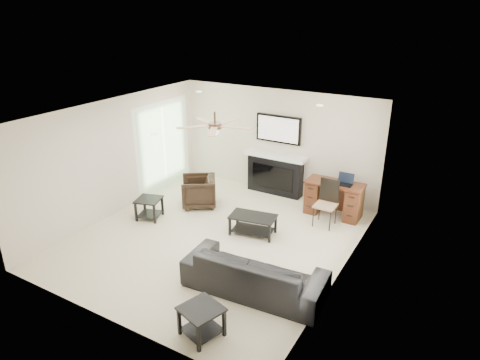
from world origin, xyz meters
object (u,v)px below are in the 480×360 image
(sofa, at_px, (255,273))
(armchair, at_px, (199,191))
(fireplace_unit, at_px, (275,156))
(coffee_table, at_px, (253,225))
(desk, at_px, (334,199))

(sofa, distance_m, armchair, 3.37)
(armchair, distance_m, fireplace_unit, 2.01)
(coffee_table, distance_m, desk, 1.97)
(coffee_table, bearing_deg, fireplace_unit, 94.66)
(coffee_table, bearing_deg, desk, 46.19)
(sofa, relative_size, coffee_table, 2.51)
(armchair, height_order, coffee_table, armchair)
(coffee_table, bearing_deg, armchair, 152.56)
(sofa, bearing_deg, coffee_table, -64.44)
(coffee_table, height_order, desk, desk)
(armchair, bearing_deg, sofa, 16.04)
(sofa, relative_size, fireplace_unit, 1.18)
(sofa, distance_m, desk, 3.23)
(sofa, relative_size, desk, 1.85)
(armchair, xyz_separation_m, desk, (2.81, 1.07, 0.04))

